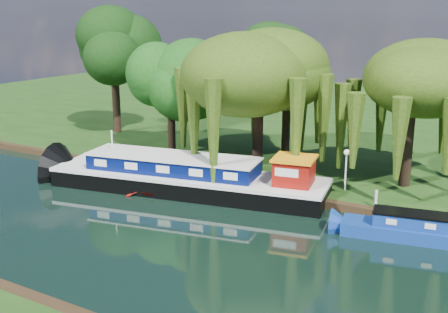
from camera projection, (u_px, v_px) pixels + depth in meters
The scene contains 11 objects.
ground at pixel (258, 259), 25.82m from camera, with size 120.00×120.00×0.00m, color black.
far_bank at pixel (421, 126), 54.01m from camera, with size 120.00×52.00×0.45m, color #15340E.
dutch_barge at pixel (189, 178), 35.08m from camera, with size 18.04×7.28×3.72m.
red_dinghy at pixel (151, 194), 34.80m from camera, with size 2.22×3.11×0.64m, color maroon.
willow_left at pixel (259, 75), 36.19m from camera, with size 7.54×7.54×9.04m.
willow_right at pixel (412, 91), 33.66m from camera, with size 6.68×6.68×8.13m.
tree_far_left at pixel (170, 79), 41.27m from camera, with size 5.17×5.17×8.34m.
tree_far_back at pixel (114, 54), 48.77m from camera, with size 5.90×5.90×9.93m.
tree_far_mid at pixel (288, 73), 40.77m from camera, with size 5.47×5.47×8.95m.
lamppost at pixel (346, 159), 33.68m from camera, with size 0.36×0.36×2.56m.
mooring_posts at pixel (317, 189), 32.80m from camera, with size 19.16×0.16×1.00m.
Camera 1 is at (10.82, -21.22, 11.14)m, focal length 45.00 mm.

